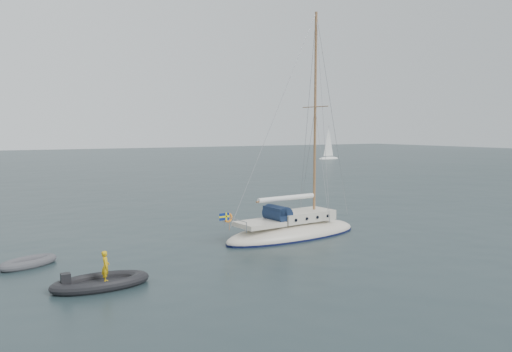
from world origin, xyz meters
TOP-DOWN VIEW (x-y plane):
  - ground at (0.00, 0.00)m, footprint 300.00×300.00m
  - sailboat at (3.21, 1.15)m, footprint 9.88×2.96m
  - dinghy at (-11.30, 1.95)m, footprint 2.84×1.28m
  - rib at (-9.07, -2.98)m, footprint 4.01×1.82m
  - distant_yacht_b at (54.69, 63.66)m, footprint 5.81×3.10m

SIDE VIEW (x-z plane):
  - ground at x=0.00m, z-range 0.00..0.00m
  - dinghy at x=-11.30m, z-range -0.03..0.38m
  - rib at x=-9.07m, z-range -0.52..1.00m
  - sailboat at x=3.21m, z-range -5.97..8.10m
  - distant_yacht_b at x=54.69m, z-range -0.56..7.14m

